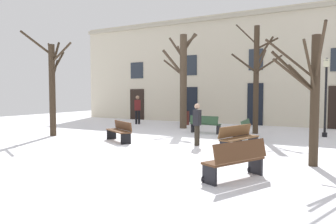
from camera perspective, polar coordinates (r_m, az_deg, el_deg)
ground_plane at (r=12.74m, az=-4.10°, el=-5.60°), size 36.61×36.61×0.00m
building_facade at (r=21.27m, az=10.16°, el=7.73°), size 22.88×0.60×7.12m
tree_center at (r=15.74m, az=-20.06°, el=4.87°), size 2.32×1.76×4.86m
tree_left_of_center at (r=18.03m, az=2.67°, el=6.26°), size 1.86×1.77×5.44m
tree_right_of_center at (r=9.42m, az=24.47°, el=2.86°), size 1.45×2.34×3.66m
tree_foreground at (r=16.15m, az=15.61°, el=6.30°), size 2.32×2.87×5.40m
streetlamp at (r=16.03m, az=26.48°, el=3.81°), size 0.30×0.30×3.59m
litter_bin at (r=19.94m, az=3.29°, el=-1.02°), size 0.41×0.41×0.90m
bench_back_to_back_right at (r=15.88m, az=6.65°, el=-2.17°), size 1.58×0.57×0.88m
bench_near_lamp at (r=11.04m, az=12.52°, el=-4.53°), size 0.95×1.90×0.90m
bench_far_corner at (r=13.26m, az=-8.70°, el=-3.38°), size 1.71×1.28×0.84m
bench_near_center_tree at (r=13.90m, az=13.24°, el=-3.00°), size 0.59×1.72×0.87m
bench_facing_shops at (r=7.55m, az=12.11°, el=-8.39°), size 1.16×1.72×0.91m
person_near_bench at (r=20.47m, az=-5.48°, el=0.71°), size 0.44×0.37×1.83m
person_by_shop_door at (r=12.11m, az=5.24°, el=-1.89°), size 0.25×0.40×1.60m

